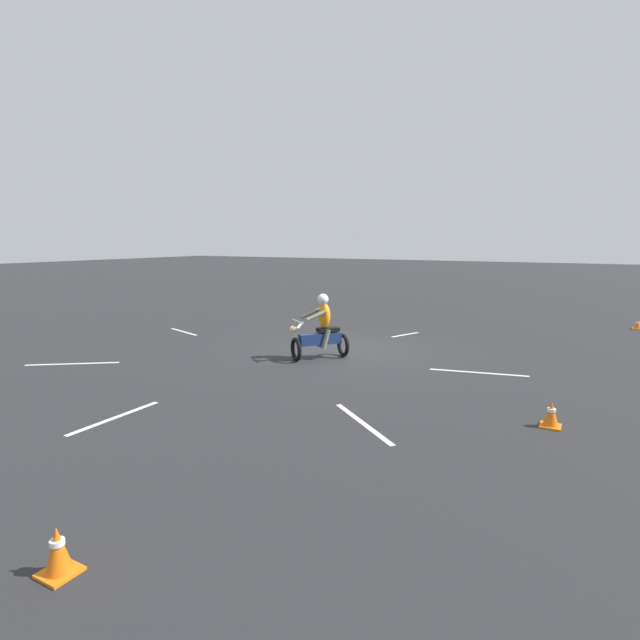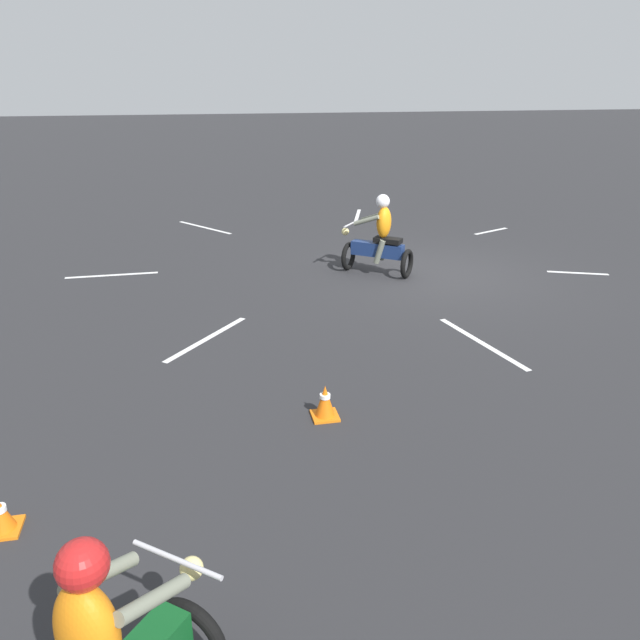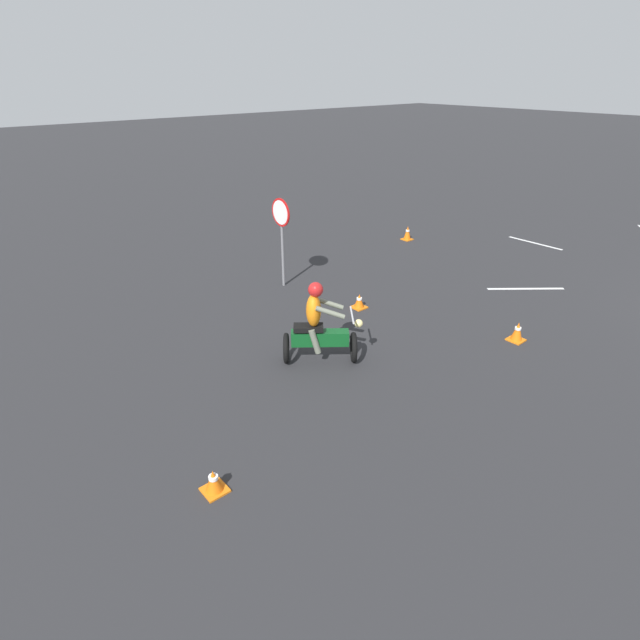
# 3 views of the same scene
# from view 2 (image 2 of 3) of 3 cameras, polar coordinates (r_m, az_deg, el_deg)

# --- Properties ---
(ground_plane) EXTENTS (120.00, 120.00, 0.00)m
(ground_plane) POSITION_cam_2_polar(r_m,az_deg,el_deg) (13.29, 10.51, 4.19)
(ground_plane) COLOR #28282B
(motorcycle_rider_foreground) EXTENTS (1.47, 1.33, 1.66)m
(motorcycle_rider_foreground) POSITION_cam_2_polar(r_m,az_deg,el_deg) (12.91, 5.45, 7.30)
(motorcycle_rider_foreground) COLOR black
(motorcycle_rider_foreground) RESTS_ON ground
(traffic_cone_near_left) EXTENTS (0.32, 0.32, 0.35)m
(traffic_cone_near_left) POSITION_cam_2_polar(r_m,az_deg,el_deg) (6.55, -27.21, -15.59)
(traffic_cone_near_left) COLOR orange
(traffic_cone_near_left) RESTS_ON ground
(traffic_cone_far_left) EXTENTS (0.32, 0.32, 0.42)m
(traffic_cone_far_left) POSITION_cam_2_polar(r_m,az_deg,el_deg) (7.55, 0.46, -7.52)
(traffic_cone_far_left) COLOR orange
(traffic_cone_far_left) RESTS_ON ground
(lane_stripe_e) EXTENTS (1.85, 0.11, 0.01)m
(lane_stripe_e) POSITION_cam_2_polar(r_m,az_deg,el_deg) (13.66, -18.49, 3.92)
(lane_stripe_e) COLOR silver
(lane_stripe_e) RESTS_ON ground
(lane_stripe_ne) EXTENTS (1.35, 1.61, 0.01)m
(lane_stripe_ne) POSITION_cam_2_polar(r_m,az_deg,el_deg) (9.97, -10.30, -1.68)
(lane_stripe_ne) COLOR silver
(lane_stripe_ne) RESTS_ON ground
(lane_stripe_n) EXTENTS (0.54, 2.14, 0.01)m
(lane_stripe_n) POSITION_cam_2_polar(r_m,az_deg,el_deg) (9.98, 14.55, -2.01)
(lane_stripe_n) COLOR silver
(lane_stripe_n) RESTS_ON ground
(lane_stripe_w) EXTENTS (1.18, 0.55, 0.01)m
(lane_stripe_w) POSITION_cam_2_polar(r_m,az_deg,el_deg) (14.18, 22.50, 4.00)
(lane_stripe_w) COLOR silver
(lane_stripe_w) RESTS_ON ground
(lane_stripe_sw) EXTENTS (1.18, 0.60, 0.01)m
(lane_stripe_sw) POSITION_cam_2_polar(r_m,az_deg,el_deg) (17.36, 15.37, 7.85)
(lane_stripe_sw) COLOR silver
(lane_stripe_sw) RESTS_ON ground
(lane_stripe_s) EXTENTS (0.63, 1.64, 0.01)m
(lane_stripe_s) POSITION_cam_2_polar(r_m,az_deg,el_deg) (18.77, 3.46, 9.55)
(lane_stripe_s) COLOR silver
(lane_stripe_s) RESTS_ON ground
(lane_stripe_se) EXTENTS (1.37, 1.82, 0.01)m
(lane_stripe_se) POSITION_cam_2_polar(r_m,az_deg,el_deg) (17.46, -10.52, 8.32)
(lane_stripe_se) COLOR silver
(lane_stripe_se) RESTS_ON ground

